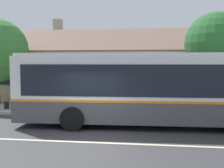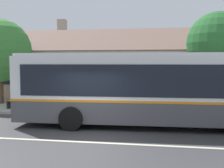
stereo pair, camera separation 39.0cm
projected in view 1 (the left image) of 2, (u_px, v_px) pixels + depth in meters
The scene contains 7 objects.
ground_plane at pixel (85, 142), 9.91m from camera, with size 300.00×300.00×0.00m, color #38383A.
sidewalk_far at pixel (109, 111), 15.84m from camera, with size 60.00×3.00×0.15m, color #ADAAA3.
lane_divider_stripe at pixel (85, 142), 9.91m from camera, with size 60.00×0.16×0.01m, color beige.
community_building at pixel (122, 73), 23.19m from camera, with size 21.71×10.66×6.56m.
transit_bus at pixel (150, 87), 12.34m from camera, with size 11.81×3.06×3.20m.
bench_by_building at pixel (16, 102), 15.93m from camera, with size 1.58×0.51×0.94m.
street_tree_primary at pixel (216, 44), 15.89m from camera, with size 3.52×3.52×5.64m.
Camera 1 is at (2.26, -9.50, 2.83)m, focal length 45.00 mm.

